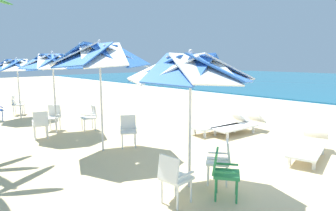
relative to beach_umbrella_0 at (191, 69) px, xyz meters
name	(u,v)px	position (x,y,z in m)	size (l,w,h in m)	color
ground_plane	(285,161)	(0.56, 2.73, -2.24)	(80.00, 80.00, 0.00)	beige
beach_umbrella_0	(191,69)	(0.00, 0.00, 0.00)	(2.32, 2.32, 2.59)	silver
plastic_chair_0	(223,171)	(0.70, 0.10, -1.74)	(0.63, 0.62, 0.87)	#2D8C4C
plastic_chair_1	(221,159)	(0.31, 0.57, -1.74)	(0.63, 0.63, 0.87)	white
plastic_chair_2	(174,176)	(0.30, -0.69, -1.74)	(0.48, 0.50, 0.87)	white
beach_umbrella_1	(100,56)	(-3.09, -0.08, 0.26)	(2.58, 2.58, 2.90)	silver
plastic_chair_3	(128,129)	(-2.98, 0.67, -1.74)	(0.63, 0.61, 0.87)	white
beach_umbrella_2	(53,62)	(-5.78, -0.24, 0.08)	(2.09, 2.09, 2.67)	silver
plastic_chair_4	(53,116)	(-6.29, -0.13, -1.74)	(0.63, 0.63, 0.87)	white
plastic_chair_5	(40,123)	(-5.41, -0.87, -1.74)	(0.55, 0.53, 0.87)	white
plastic_chair_6	(90,116)	(-5.43, 0.80, -1.74)	(0.52, 0.55, 0.87)	white
beach_umbrella_3	(17,66)	(-9.32, -0.32, -0.07)	(2.16, 2.16, 2.50)	silver
plastic_chair_8	(17,104)	(-10.21, -0.21, -1.74)	(0.60, 0.61, 0.87)	white
sun_lounger_1	(309,146)	(0.82, 3.43, -1.96)	(1.08, 2.23, 0.62)	white
sun_lounger_2	(239,125)	(-1.73, 4.17, -1.96)	(0.79, 2.19, 0.62)	white
sun_lounger_3	(220,124)	(-2.25, 3.83, -1.96)	(0.97, 2.22, 0.62)	white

